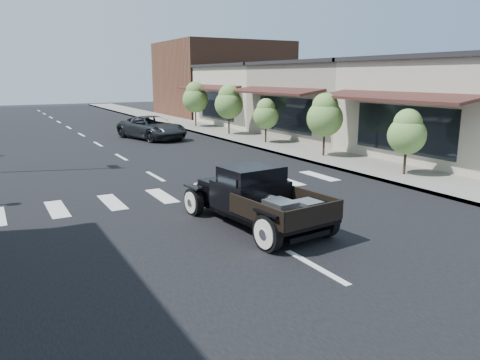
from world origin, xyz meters
TOP-DOWN VIEW (x-y plane):
  - ground at (0.00, 0.00)m, footprint 120.00×120.00m
  - road at (0.00, 15.00)m, footprint 14.00×80.00m
  - road_markings at (0.00, 10.00)m, footprint 12.00×60.00m
  - sidewalk_right at (8.50, 15.00)m, footprint 3.00×80.00m
  - storefront_near at (15.00, 4.00)m, footprint 10.00×9.00m
  - storefront_mid at (15.00, 13.00)m, footprint 10.00×9.00m
  - storefront_far at (15.00, 22.00)m, footprint 10.00×9.00m
  - far_building_right at (15.50, 32.00)m, footprint 11.00×10.00m
  - small_tree_a at (8.30, 2.27)m, footprint 1.43×1.43m
  - small_tree_b at (8.30, 7.13)m, footprint 1.68×1.68m
  - small_tree_c at (8.30, 12.29)m, footprint 1.42×1.42m
  - small_tree_d at (8.30, 16.79)m, footprint 1.81×1.81m
  - small_tree_e at (8.30, 22.16)m, footprint 1.89×1.89m
  - hotrod_pickup at (0.31, -0.11)m, footprint 2.62×4.78m
  - second_car at (3.44, 17.70)m, footprint 3.59×5.49m

SIDE VIEW (x-z plane):
  - ground at x=0.00m, z-range 0.00..0.00m
  - road_markings at x=0.00m, z-range -0.03..0.03m
  - road at x=0.00m, z-range 0.00..0.02m
  - sidewalk_right at x=8.50m, z-range 0.00..0.15m
  - second_car at x=3.44m, z-range 0.00..1.40m
  - hotrod_pickup at x=0.31m, z-range 0.00..1.59m
  - small_tree_c at x=8.30m, z-range 0.15..2.51m
  - small_tree_a at x=8.30m, z-range 0.15..2.54m
  - small_tree_b at x=8.30m, z-range 0.15..2.95m
  - small_tree_d at x=8.30m, z-range 0.15..3.17m
  - small_tree_e at x=8.30m, z-range 0.15..3.30m
  - storefront_near at x=15.00m, z-range 0.00..4.50m
  - storefront_mid at x=15.00m, z-range 0.00..4.50m
  - storefront_far at x=15.00m, z-range 0.00..4.50m
  - far_building_right at x=15.50m, z-range 0.00..7.00m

